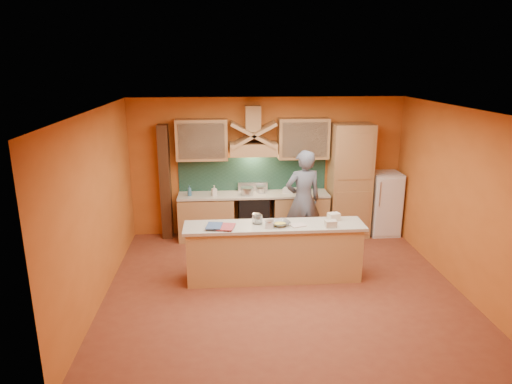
{
  "coord_description": "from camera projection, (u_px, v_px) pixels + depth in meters",
  "views": [
    {
      "loc": [
        -0.92,
        -6.54,
        3.44
      ],
      "look_at": [
        -0.35,
        0.9,
        1.32
      ],
      "focal_mm": 32.0,
      "sensor_mm": 36.0,
      "label": 1
    }
  ],
  "objects": [
    {
      "name": "ceiling",
      "position": [
        285.0,
        109.0,
        6.52
      ],
      "size": [
        5.5,
        5.0,
        0.01
      ],
      "primitive_type": "cube",
      "color": "white",
      "rests_on": "wall_back"
    },
    {
      "name": "base_cabinet_right",
      "position": [
        300.0,
        216.0,
        9.32
      ],
      "size": [
        1.1,
        0.6,
        0.86
      ],
      "primitive_type": "cube",
      "color": "tan",
      "rests_on": "floor"
    },
    {
      "name": "fridge",
      "position": [
        384.0,
        203.0,
        9.39
      ],
      "size": [
        0.58,
        0.6,
        1.3
      ],
      "primitive_type": "cube",
      "color": "white",
      "rests_on": "floor"
    },
    {
      "name": "counter_top",
      "position": [
        254.0,
        195.0,
        9.12
      ],
      "size": [
        3.0,
        0.62,
        0.04
      ],
      "primitive_type": "cube",
      "color": "beige",
      "rests_on": "base_cabinet_left"
    },
    {
      "name": "upper_cabinet_left",
      "position": [
        202.0,
        140.0,
        8.87
      ],
      "size": [
        1.0,
        0.35,
        0.8
      ],
      "primitive_type": "cube",
      "color": "tan",
      "rests_on": "wall_back"
    },
    {
      "name": "jar_small",
      "position": [
        259.0,
        220.0,
        7.3
      ],
      "size": [
        0.13,
        0.13,
        0.15
      ],
      "primitive_type": "cylinder",
      "rotation": [
        0.0,
        0.0,
        -0.09
      ],
      "color": "silver",
      "rests_on": "island_top"
    },
    {
      "name": "soap_bottle_b",
      "position": [
        189.0,
        191.0,
        8.93
      ],
      "size": [
        0.12,
        0.12,
        0.22
      ],
      "primitive_type": "imported",
      "rotation": [
        0.0,
        0.0,
        0.72
      ],
      "color": "teal",
      "rests_on": "counter_top"
    },
    {
      "name": "island_body",
      "position": [
        274.0,
        254.0,
        7.44
      ],
      "size": [
        2.8,
        0.55,
        0.88
      ],
      "primitive_type": "cube",
      "color": "tan",
      "rests_on": "floor"
    },
    {
      "name": "bowl_back",
      "position": [
        302.0,
        191.0,
        9.19
      ],
      "size": [
        0.23,
        0.23,
        0.07
      ],
      "primitive_type": "imported",
      "rotation": [
        0.0,
        0.0,
        -0.05
      ],
      "color": "white",
      "rests_on": "counter_top"
    },
    {
      "name": "jar_large",
      "position": [
        256.0,
        219.0,
        7.33
      ],
      "size": [
        0.14,
        0.14,
        0.16
      ],
      "primitive_type": "cylinder",
      "rotation": [
        0.0,
        0.0,
        -0.02
      ],
      "color": "white",
      "rests_on": "island_top"
    },
    {
      "name": "base_cabinet_left",
      "position": [
        207.0,
        218.0,
        9.18
      ],
      "size": [
        1.1,
        0.6,
        0.86
      ],
      "primitive_type": "cube",
      "color": "tan",
      "rests_on": "floor"
    },
    {
      "name": "mixing_bowl",
      "position": [
        280.0,
        223.0,
        7.25
      ],
      "size": [
        0.39,
        0.39,
        0.07
      ],
      "primitive_type": "imported",
      "rotation": [
        0.0,
        0.0,
        0.34
      ],
      "color": "silver",
      "rests_on": "island_top"
    },
    {
      "name": "pot_small",
      "position": [
        261.0,
        191.0,
        9.18
      ],
      "size": [
        0.18,
        0.18,
        0.12
      ],
      "primitive_type": "cylinder",
      "rotation": [
        0.0,
        0.0,
        0.03
      ],
      "color": "silver",
      "rests_on": "stove"
    },
    {
      "name": "wall_left",
      "position": [
        98.0,
        207.0,
        6.7
      ],
      "size": [
        0.02,
        5.0,
        2.8
      ],
      "primitive_type": "cube",
      "color": "#CC6B27",
      "rests_on": "floor"
    },
    {
      "name": "wall_back",
      "position": [
        267.0,
        167.0,
        9.3
      ],
      "size": [
        5.5,
        0.02,
        2.8
      ],
      "primitive_type": "cube",
      "color": "#CC6B27",
      "rests_on": "floor"
    },
    {
      "name": "grocery_bag_b",
      "position": [
        331.0,
        224.0,
        7.18
      ],
      "size": [
        0.18,
        0.14,
        0.11
      ],
      "primitive_type": "cube",
      "rotation": [
        0.0,
        0.0,
        0.04
      ],
      "color": "beige",
      "rests_on": "island_top"
    },
    {
      "name": "book_upper",
      "position": [
        207.0,
        226.0,
        7.15
      ],
      "size": [
        0.28,
        0.35,
        0.02
      ],
      "primitive_type": "imported",
      "rotation": [
        0.0,
        0.0,
        -0.15
      ],
      "color": "#3C5484",
      "rests_on": "island_top"
    },
    {
      "name": "grocery_bag_a",
      "position": [
        334.0,
        217.0,
        7.5
      ],
      "size": [
        0.21,
        0.18,
        0.12
      ],
      "primitive_type": "cube",
      "rotation": [
        0.0,
        0.0,
        0.24
      ],
      "color": "beige",
      "rests_on": "island_top"
    },
    {
      "name": "cloth",
      "position": [
        298.0,
        225.0,
        7.25
      ],
      "size": [
        0.28,
        0.24,
        0.02
      ],
      "primitive_type": "cube",
      "rotation": [
        0.0,
        0.0,
        0.34
      ],
      "color": "beige",
      "rests_on": "island_top"
    },
    {
      "name": "soap_bottle_a",
      "position": [
        214.0,
        191.0,
        8.95
      ],
      "size": [
        0.12,
        0.12,
        0.21
      ],
      "primitive_type": "imported",
      "rotation": [
        0.0,
        0.0,
        0.29
      ],
      "color": "silver",
      "rests_on": "counter_top"
    },
    {
      "name": "hood_chimney",
      "position": [
        253.0,
        118.0,
        8.86
      ],
      "size": [
        0.3,
        0.3,
        0.5
      ],
      "primitive_type": "cube",
      "color": "tan",
      "rests_on": "wall_back"
    },
    {
      "name": "pantry_column",
      "position": [
        350.0,
        181.0,
        9.2
      ],
      "size": [
        0.8,
        0.6,
        2.3
      ],
      "primitive_type": "cube",
      "color": "tan",
      "rests_on": "floor"
    },
    {
      "name": "floor",
      "position": [
        282.0,
        286.0,
        7.28
      ],
      "size": [
        5.5,
        5.0,
        0.01
      ],
      "primitive_type": "cube",
      "color": "brown",
      "rests_on": "ground"
    },
    {
      "name": "wall_front",
      "position": [
        317.0,
        278.0,
        4.5
      ],
      "size": [
        5.5,
        0.02,
        2.8
      ],
      "primitive_type": "cube",
      "color": "#CC6B27",
      "rests_on": "floor"
    },
    {
      "name": "trim_column_left",
      "position": [
        165.0,
        182.0,
        9.07
      ],
      "size": [
        0.2,
        0.3,
        2.3
      ],
      "primitive_type": "cube",
      "color": "#472816",
      "rests_on": "floor"
    },
    {
      "name": "range_hood",
      "position": [
        253.0,
        149.0,
        8.92
      ],
      "size": [
        0.92,
        0.5,
        0.24
      ],
      "primitive_type": "cube",
      "color": "tan",
      "rests_on": "wall_back"
    },
    {
      "name": "person",
      "position": [
        303.0,
        200.0,
        8.57
      ],
      "size": [
        0.77,
        0.58,
        1.91
      ],
      "primitive_type": "imported",
      "rotation": [
        0.0,
        0.0,
        3.34
      ],
      "color": "slate",
      "rests_on": "floor"
    },
    {
      "name": "pot_large",
      "position": [
        247.0,
        192.0,
        9.02
      ],
      "size": [
        0.24,
        0.24,
        0.15
      ],
      "primitive_type": "cylinder",
      "rotation": [
        0.0,
        0.0,
        -0.01
      ],
      "color": "#B9BAC0",
      "rests_on": "stove"
    },
    {
      "name": "stove",
      "position": [
        254.0,
        216.0,
        9.25
      ],
      "size": [
        0.6,
        0.58,
        0.9
      ],
      "primitive_type": "cube",
      "color": "black",
      "rests_on": "floor"
    },
    {
      "name": "kitchen_scale",
      "position": [
        270.0,
        225.0,
        7.15
      ],
      "size": [
        0.14,
        0.14,
        0.11
      ],
      "primitive_type": "cube",
      "rotation": [
        0.0,
        0.0,
        -0.15
      ],
      "color": "silver",
      "rests_on": "island_top"
    },
    {
      "name": "wall_right",
      "position": [
        458.0,
        199.0,
        7.1
      ],
      "size": [
        0.02,
        5.0,
        2.8
      ],
      "primitive_type": "cube",
      "color": "#CC6B27",
      "rests_on": "floor"
    },
    {
      "name": "dish_rack",
      "position": [
        290.0,
        190.0,
        9.19
      ],
      "size": [
        0.3,
        0.27,
        0.09
      ],
      "primitive_type": "cube",
      "rotation": [
        0.0,
        0.0,
        -0.4
      ],
      "color": "silver",
      "rests_on": "counter_top"
    },
    {
      "name": "upper_cabinet_right",
      "position": [
        303.0,
        138.0,
        9.02
      ],
      "size": [
        1.0,
        0.35,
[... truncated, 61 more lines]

